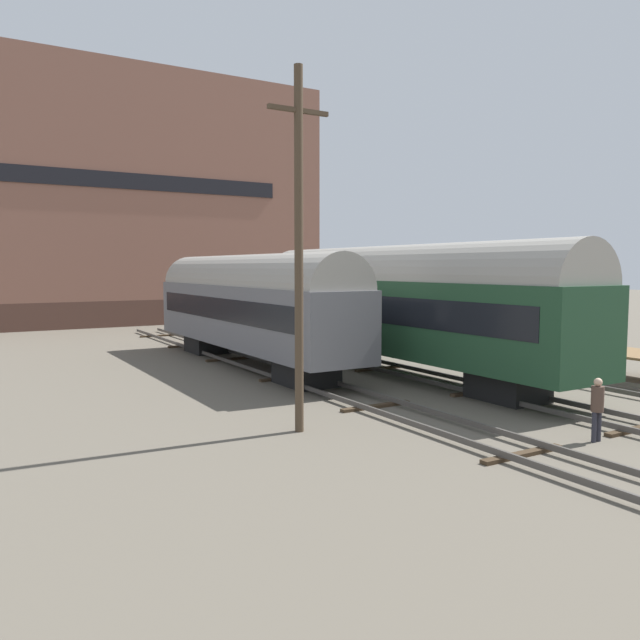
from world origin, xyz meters
name	(u,v)px	position (x,y,z in m)	size (l,w,h in m)	color
ground_plane	(548,410)	(0.00, 0.00, 0.00)	(200.00, 200.00, 0.00)	#60594C
track_left	(439,423)	(-4.57, 0.00, 0.14)	(2.60, 60.00, 0.26)	#4C4742
track_middle	(548,405)	(0.00, 0.00, 0.14)	(2.60, 60.00, 0.26)	#4C4742
track_right	(634,391)	(4.57, 0.00, 0.14)	(2.60, 60.00, 0.26)	#4C4742
train_car_green	(397,301)	(0.00, 7.84, 3.09)	(3.12, 18.90, 5.44)	black
train_car_grey	(248,303)	(-4.57, 12.95, 2.89)	(2.96, 16.46, 5.09)	black
person_worker	(597,404)	(-1.94, -3.10, 1.01)	(0.32, 0.32, 1.68)	#282833
utility_pole	(299,246)	(-8.09, 1.74, 5.09)	(1.80, 0.24, 9.85)	#473828
warehouse_building	(123,203)	(-3.38, 41.19, 9.92)	(31.01, 12.96, 19.83)	#4F342A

